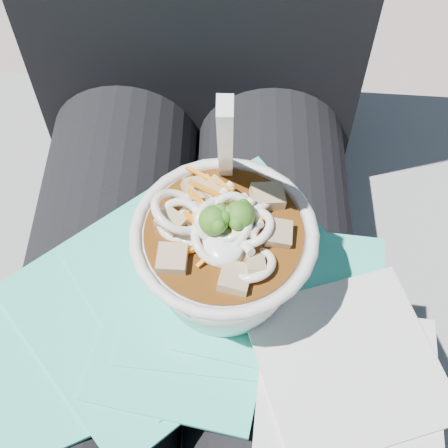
{
  "coord_description": "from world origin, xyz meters",
  "views": [
    {
      "loc": [
        0.04,
        -0.24,
        1.08
      ],
      "look_at": [
        0.03,
        -0.0,
        0.72
      ],
      "focal_mm": 50.0,
      "sensor_mm": 36.0,
      "label": 1
    }
  ],
  "objects_px": {
    "plastic_bag": "(187,303)",
    "stone_ledge": "(204,317)",
    "person_body": "(192,229)",
    "udon_bowl": "(224,249)",
    "lap": "(188,326)"
  },
  "relations": [
    {
      "from": "person_body",
      "to": "lap",
      "type": "bearing_deg",
      "value": -90.0
    },
    {
      "from": "lap",
      "to": "udon_bowl",
      "type": "height_order",
      "value": "udon_bowl"
    },
    {
      "from": "plastic_bag",
      "to": "stone_ledge",
      "type": "bearing_deg",
      "value": 91.43
    },
    {
      "from": "stone_ledge",
      "to": "person_body",
      "type": "height_order",
      "value": "person_body"
    },
    {
      "from": "lap",
      "to": "person_body",
      "type": "bearing_deg",
      "value": 90.0
    },
    {
      "from": "person_body",
      "to": "plastic_bag",
      "type": "xyz_separation_m",
      "value": [
        0.0,
        -0.11,
        0.06
      ]
    },
    {
      "from": "lap",
      "to": "plastic_bag",
      "type": "distance_m",
      "value": 0.09
    },
    {
      "from": "stone_ledge",
      "to": "udon_bowl",
      "type": "height_order",
      "value": "udon_bowl"
    },
    {
      "from": "person_body",
      "to": "plastic_bag",
      "type": "distance_m",
      "value": 0.13
    },
    {
      "from": "lap",
      "to": "plastic_bag",
      "type": "height_order",
      "value": "plastic_bag"
    },
    {
      "from": "udon_bowl",
      "to": "plastic_bag",
      "type": "bearing_deg",
      "value": -150.22
    },
    {
      "from": "plastic_bag",
      "to": "udon_bowl",
      "type": "xyz_separation_m",
      "value": [
        0.03,
        0.02,
        0.06
      ]
    },
    {
      "from": "plastic_bag",
      "to": "udon_bowl",
      "type": "distance_m",
      "value": 0.07
    },
    {
      "from": "lap",
      "to": "stone_ledge",
      "type": "bearing_deg",
      "value": 90.0
    },
    {
      "from": "lap",
      "to": "plastic_bag",
      "type": "relative_size",
      "value": 1.28
    }
  ]
}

